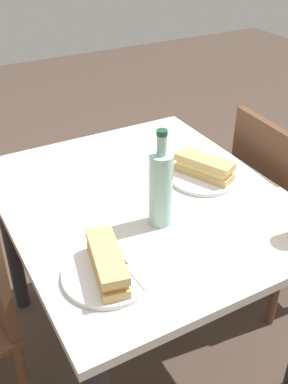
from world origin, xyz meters
The scene contains 10 objects.
ground_plane centered at (0.00, 0.00, 0.00)m, with size 8.00×8.00×0.00m, color #47382D.
dining_table centered at (0.00, 0.00, 0.61)m, with size 1.02×0.87×0.72m.
chair_far centered at (0.00, 0.63, 0.49)m, with size 0.42×0.42×0.86m.
plate_near centered at (0.00, 0.24, 0.73)m, with size 0.24×0.24×0.01m, color white.
baguette_sandwich_near centered at (0.00, 0.24, 0.77)m, with size 0.21×0.15×0.07m.
knife_near centered at (-0.03, 0.28, 0.74)m, with size 0.17×0.08×0.01m.
plate_far centered at (0.28, -0.26, 0.73)m, with size 0.24×0.24×0.01m, color white.
baguette_sandwich_far centered at (0.28, -0.26, 0.77)m, with size 0.22×0.12×0.07m.
knife_far centered at (0.28, -0.21, 0.74)m, with size 0.18×0.02×0.01m.
water_bottle centered at (0.14, -0.02, 0.84)m, with size 0.07×0.07×0.31m.
Camera 1 is at (1.08, -0.60, 1.55)m, focal length 42.38 mm.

